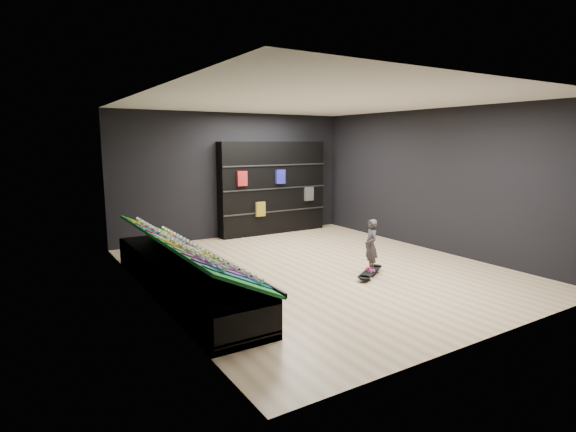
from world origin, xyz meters
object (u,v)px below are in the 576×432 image
display_rack (182,277)px  child (371,256)px  floor_skateboard (370,273)px  back_shelving (273,188)px

display_rack → child: child is taller
display_rack → floor_skateboard: size_ratio=4.59×
display_rack → back_shelving: size_ratio=1.55×
back_shelving → child: back_shelving is taller
back_shelving → floor_skateboard: bearing=-96.2°
display_rack → floor_skateboard: display_rack is taller
floor_skateboard → child: size_ratio=1.79×
display_rack → floor_skateboard: bearing=-15.6°
back_shelving → floor_skateboard: (-0.46, -4.18, -1.11)m
display_rack → floor_skateboard: 3.20m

